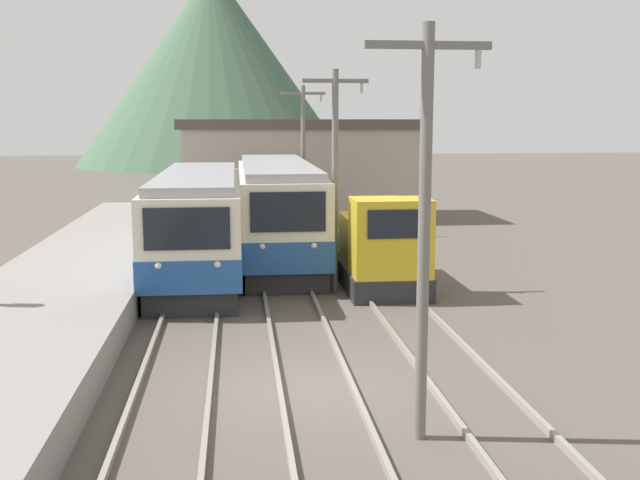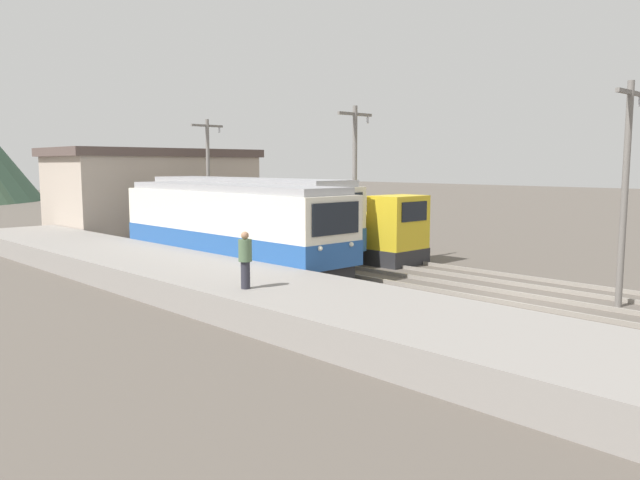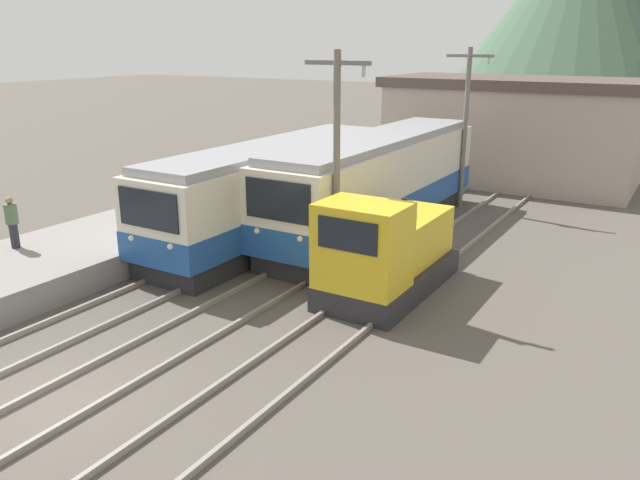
{
  "view_description": "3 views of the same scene",
  "coord_description": "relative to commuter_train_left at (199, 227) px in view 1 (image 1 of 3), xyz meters",
  "views": [
    {
      "loc": [
        -1.27,
        -14.16,
        5.3
      ],
      "look_at": [
        1.13,
        7.49,
        1.77
      ],
      "focal_mm": 42.0,
      "sensor_mm": 36.0,
      "label": 1
    },
    {
      "loc": [
        -17.84,
        -9.65,
        4.33
      ],
      "look_at": [
        -0.99,
        7.83,
        1.38
      ],
      "focal_mm": 35.0,
      "sensor_mm": 36.0,
      "label": 2
    },
    {
      "loc": [
        10.32,
        -6.59,
        6.94
      ],
      "look_at": [
        1.36,
        8.16,
        1.47
      ],
      "focal_mm": 35.0,
      "sensor_mm": 36.0,
      "label": 3
    }
  ],
  "objects": [
    {
      "name": "mountain_backdrop",
      "position": [
        -0.81,
        63.73,
        9.12
      ],
      "size": [
        31.95,
        31.18,
        21.89
      ],
      "color": "#47664C",
      "rests_on": "ground"
    },
    {
      "name": "shunting_locomotive",
      "position": [
        5.8,
        -2.75,
        -0.43
      ],
      "size": [
        2.4,
        5.25,
        3.0
      ],
      "color": "#28282B",
      "rests_on": "ground"
    },
    {
      "name": "catenary_mast_mid",
      "position": [
        4.31,
        -3.02,
        2.07
      ],
      "size": [
        2.0,
        0.2,
        6.78
      ],
      "color": "slate",
      "rests_on": "ground"
    },
    {
      "name": "track_center",
      "position": [
        2.8,
        -11.51,
        -1.57
      ],
      "size": [
        1.54,
        60.0,
        0.14
      ],
      "color": "gray",
      "rests_on": "ground"
    },
    {
      "name": "station_building",
      "position": [
        4.65,
        14.49,
        1.03
      ],
      "size": [
        12.6,
        6.3,
        5.28
      ],
      "color": "#AD9E8E",
      "rests_on": "ground"
    },
    {
      "name": "commuter_train_left",
      "position": [
        0.0,
        0.0,
        0.0
      ],
      "size": [
        2.84,
        12.4,
        3.51
      ],
      "color": "#28282B",
      "rests_on": "ground"
    },
    {
      "name": "catenary_mast_near",
      "position": [
        4.31,
        -14.05,
        2.07
      ],
      "size": [
        2.0,
        0.2,
        6.78
      ],
      "color": "slate",
      "rests_on": "ground"
    },
    {
      "name": "track_right",
      "position": [
        5.8,
        -11.51,
        -1.57
      ],
      "size": [
        1.54,
        60.0,
        0.14
      ],
      "color": "gray",
      "rests_on": "ground"
    },
    {
      "name": "track_left",
      "position": [
        0.0,
        -11.51,
        -1.57
      ],
      "size": [
        1.54,
        60.0,
        0.14
      ],
      "color": "gray",
      "rests_on": "ground"
    },
    {
      "name": "commuter_train_center",
      "position": [
        2.8,
        2.72,
        0.07
      ],
      "size": [
        2.84,
        13.17,
        3.68
      ],
      "color": "#28282B",
      "rests_on": "ground"
    },
    {
      "name": "ground_plane",
      "position": [
        2.6,
        -11.51,
        -1.64
      ],
      "size": [
        200.0,
        200.0,
        0.0
      ],
      "primitive_type": "plane",
      "color": "#564F47"
    },
    {
      "name": "catenary_mast_far",
      "position": [
        4.31,
        8.01,
        2.07
      ],
      "size": [
        2.0,
        0.2,
        6.78
      ],
      "color": "slate",
      "rests_on": "ground"
    }
  ]
}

